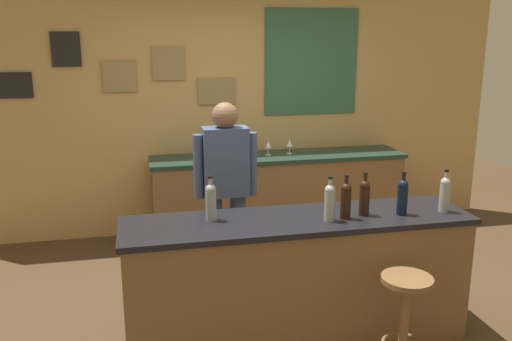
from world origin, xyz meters
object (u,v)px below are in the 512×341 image
at_px(wine_bottle_e, 403,196).
at_px(wine_glass_a, 268,145).
at_px(wine_bottle_b, 330,201).
at_px(wine_bottle_d, 365,196).
at_px(wine_glass_b, 290,144).
at_px(wine_bottle_a, 211,200).
at_px(bartender, 226,186).
at_px(wine_bottle_c, 346,199).
at_px(wine_bottle_f, 445,193).
at_px(bar_stool, 405,309).

bearing_deg(wine_bottle_e, wine_glass_a, 101.24).
relative_size(wine_bottle_b, wine_bottle_d, 1.00).
height_order(wine_bottle_b, wine_glass_b, wine_bottle_b).
bearing_deg(wine_bottle_a, wine_glass_a, 66.19).
bearing_deg(wine_bottle_b, wine_glass_a, 87.20).
xyz_separation_m(bartender, wine_bottle_e, (1.08, -0.92, 0.12)).
relative_size(wine_bottle_b, wine_bottle_c, 1.00).
relative_size(wine_bottle_a, wine_bottle_f, 1.00).
bearing_deg(wine_glass_a, wine_bottle_e, -78.76).
relative_size(wine_bottle_e, wine_bottle_f, 1.00).
height_order(wine_bottle_a, wine_bottle_e, same).
bearing_deg(bar_stool, bartender, 123.07).
height_order(bartender, wine_bottle_a, bartender).
xyz_separation_m(wine_bottle_b, wine_glass_a, (0.11, 2.17, -0.05)).
bearing_deg(bar_stool, wine_bottle_b, 128.09).
distance_m(wine_bottle_b, wine_bottle_d, 0.28).
xyz_separation_m(bartender, wine_bottle_f, (1.40, -0.93, 0.12)).
bearing_deg(wine_glass_b, wine_bottle_e, -85.07).
distance_m(wine_bottle_c, wine_bottle_d, 0.16).
relative_size(wine_bottle_e, wine_glass_a, 1.97).
relative_size(wine_bottle_b, wine_bottle_f, 1.00).
bearing_deg(wine_bottle_c, wine_bottle_a, 169.50).
distance_m(bartender, wine_bottle_a, 0.79).
bearing_deg(wine_bottle_e, wine_bottle_b, -178.53).
xyz_separation_m(wine_bottle_c, wine_bottle_d, (0.15, 0.04, 0.00)).
height_order(wine_bottle_d, wine_glass_b, wine_bottle_d).
height_order(wine_bottle_f, wine_glass_a, wine_bottle_f).
relative_size(bar_stool, wine_glass_b, 4.39).
xyz_separation_m(wine_bottle_e, wine_bottle_f, (0.32, -0.01, 0.00)).
relative_size(wine_bottle_f, wine_glass_a, 1.97).
bearing_deg(bartender, wine_bottle_b, -59.58).
bearing_deg(wine_bottle_d, wine_bottle_b, -168.04).
bearing_deg(wine_bottle_d, wine_bottle_e, -9.60).
bearing_deg(wine_bottle_f, bartender, 146.51).
height_order(bar_stool, wine_bottle_e, wine_bottle_e).
bearing_deg(wine_bottle_d, wine_bottle_c, -165.57).
distance_m(bartender, wine_bottle_d, 1.21).
bearing_deg(wine_glass_b, wine_glass_a, -175.31).
distance_m(wine_bottle_b, wine_glass_b, 2.22).
bearing_deg(wine_bottle_b, bartender, 120.42).
bearing_deg(wine_bottle_f, wine_bottle_b, -179.53).
bearing_deg(wine_bottle_a, wine_bottle_d, -6.87).
xyz_separation_m(bar_stool, wine_bottle_b, (-0.35, 0.45, 0.60)).
bearing_deg(bartender, bar_stool, -56.93).
xyz_separation_m(bar_stool, wine_bottle_a, (-1.12, 0.63, 0.60)).
distance_m(bar_stool, wine_glass_a, 2.69).
height_order(bartender, wine_bottle_d, bartender).
bearing_deg(bartender, wine_bottle_c, -53.84).
relative_size(wine_bottle_a, wine_glass_a, 1.97).
bearing_deg(wine_bottle_e, bartender, 139.64).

